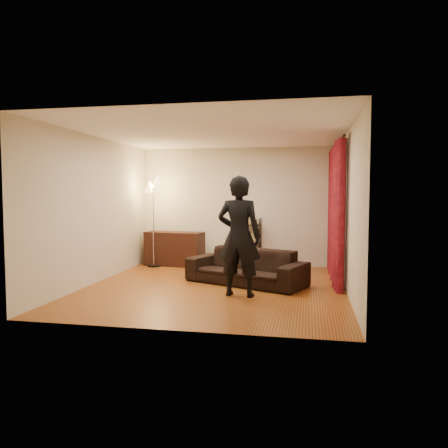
% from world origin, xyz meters
% --- Properties ---
extents(floor, '(5.00, 5.00, 0.00)m').
position_xyz_m(floor, '(0.00, 0.00, 0.00)').
color(floor, '#985619').
rests_on(floor, ground).
extents(ceiling, '(5.00, 5.00, 0.00)m').
position_xyz_m(ceiling, '(0.00, 0.00, 2.70)').
color(ceiling, white).
rests_on(ceiling, ground).
extents(wall_back, '(5.00, 0.00, 5.00)m').
position_xyz_m(wall_back, '(0.00, 2.50, 1.35)').
color(wall_back, beige).
rests_on(wall_back, ground).
extents(wall_front, '(5.00, 0.00, 5.00)m').
position_xyz_m(wall_front, '(0.00, -2.50, 1.35)').
color(wall_front, beige).
rests_on(wall_front, ground).
extents(wall_left, '(0.00, 5.00, 5.00)m').
position_xyz_m(wall_left, '(-2.25, 0.00, 1.35)').
color(wall_left, beige).
rests_on(wall_left, ground).
extents(wall_right, '(0.00, 5.00, 5.00)m').
position_xyz_m(wall_right, '(2.25, 0.00, 1.35)').
color(wall_right, beige).
rests_on(wall_right, ground).
extents(curtain_rod, '(0.04, 2.65, 0.04)m').
position_xyz_m(curtain_rod, '(2.15, 1.12, 2.58)').
color(curtain_rod, black).
rests_on(curtain_rod, wall_right).
extents(curtain, '(0.22, 2.65, 2.55)m').
position_xyz_m(curtain, '(2.13, 1.12, 1.28)').
color(curtain, maroon).
rests_on(curtain, ground).
extents(sofa, '(2.34, 1.64, 0.64)m').
position_xyz_m(sofa, '(0.49, 0.37, 0.32)').
color(sofa, black).
rests_on(sofa, ground).
extents(person, '(0.74, 0.52, 1.94)m').
position_xyz_m(person, '(0.51, -0.58, 0.97)').
color(person, black).
rests_on(person, ground).
extents(media_cabinet, '(1.38, 0.67, 0.77)m').
position_xyz_m(media_cabinet, '(-1.41, 2.10, 0.39)').
color(media_cabinet, '#33180F').
rests_on(media_cabinet, ground).
extents(storage_boxes, '(0.40, 0.35, 0.28)m').
position_xyz_m(storage_boxes, '(-0.52, 2.23, 0.14)').
color(storage_boxes, silver).
rests_on(storage_boxes, ground).
extents(wire_shelf, '(0.52, 0.38, 1.10)m').
position_xyz_m(wire_shelf, '(0.29, 2.28, 0.55)').
color(wire_shelf, black).
rests_on(wire_shelf, ground).
extents(floor_lamp, '(0.46, 0.46, 1.97)m').
position_xyz_m(floor_lamp, '(-1.83, 1.87, 0.99)').
color(floor_lamp, silver).
rests_on(floor_lamp, ground).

